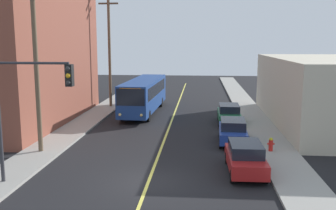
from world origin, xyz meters
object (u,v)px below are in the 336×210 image
at_px(parked_car_red, 245,157).
at_px(fire_hydrant, 271,144).
at_px(utility_pole_mid, 109,43).
at_px(parked_car_green, 229,114).
at_px(parked_car_blue, 233,131).
at_px(utility_pole_near, 36,55).
at_px(city_bus, 144,94).
at_px(traffic_signal_left_corner, 29,97).

distance_m(parked_car_red, fire_hydrant, 4.23).
distance_m(parked_car_red, utility_pole_mid, 23.27).
bearing_deg(parked_car_green, utility_pole_mid, 149.44).
xyz_separation_m(parked_car_blue, utility_pole_near, (-11.99, -3.52, 5.17)).
xyz_separation_m(city_bus, utility_pole_near, (-4.34, -14.21, 4.20)).
xyz_separation_m(utility_pole_mid, traffic_signal_left_corner, (1.46, -21.91, -2.35)).
height_order(parked_car_green, traffic_signal_left_corner, traffic_signal_left_corner).
relative_size(parked_car_red, traffic_signal_left_corner, 0.74).
height_order(city_bus, parked_car_green, city_bus).
distance_m(utility_pole_near, utility_pole_mid, 16.73).
xyz_separation_m(city_bus, parked_car_green, (7.84, -4.43, -0.98)).
distance_m(utility_pole_mid, traffic_signal_left_corner, 22.08).
distance_m(parked_car_green, utility_pole_near, 16.45).
distance_m(parked_car_green, fire_hydrant, 8.78).
bearing_deg(city_bus, parked_car_red, -64.91).
bearing_deg(traffic_signal_left_corner, utility_pole_near, 109.89).
bearing_deg(parked_car_red, parked_car_green, 89.97).
relative_size(parked_car_red, parked_car_green, 1.00).
relative_size(city_bus, parked_car_red, 2.76).
bearing_deg(utility_pole_near, parked_car_red, -11.66).
xyz_separation_m(parked_car_red, traffic_signal_left_corner, (-10.29, -2.68, 3.46)).
distance_m(city_bus, traffic_signal_left_corner, 19.71).
bearing_deg(utility_pole_mid, fire_hydrant, -48.47).
xyz_separation_m(parked_car_blue, traffic_signal_left_corner, (-10.11, -8.71, 3.46)).
bearing_deg(parked_car_green, city_bus, 150.51).
height_order(parked_car_red, utility_pole_mid, utility_pole_mid).
bearing_deg(traffic_signal_left_corner, city_bus, 82.78).
xyz_separation_m(parked_car_red, utility_pole_near, (-12.17, 2.51, 5.17)).
height_order(utility_pole_near, utility_pole_mid, utility_pole_mid).
relative_size(parked_car_blue, utility_pole_near, 0.42).
distance_m(parked_car_blue, utility_pole_mid, 18.49).
bearing_deg(city_bus, fire_hydrant, -52.95).
bearing_deg(parked_car_green, parked_car_red, -90.03).
xyz_separation_m(city_bus, traffic_signal_left_corner, (-2.46, -19.40, 2.49)).
distance_m(utility_pole_near, fire_hydrant, 15.20).
height_order(parked_car_red, parked_car_green, same).
relative_size(parked_car_green, utility_pole_near, 0.41).
distance_m(city_bus, fire_hydrant, 16.32).
bearing_deg(parked_car_blue, parked_car_red, -88.30).
bearing_deg(city_bus, parked_car_blue, -54.41).
height_order(parked_car_blue, traffic_signal_left_corner, traffic_signal_left_corner).
xyz_separation_m(parked_car_green, utility_pole_near, (-12.17, -9.77, 5.17)).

